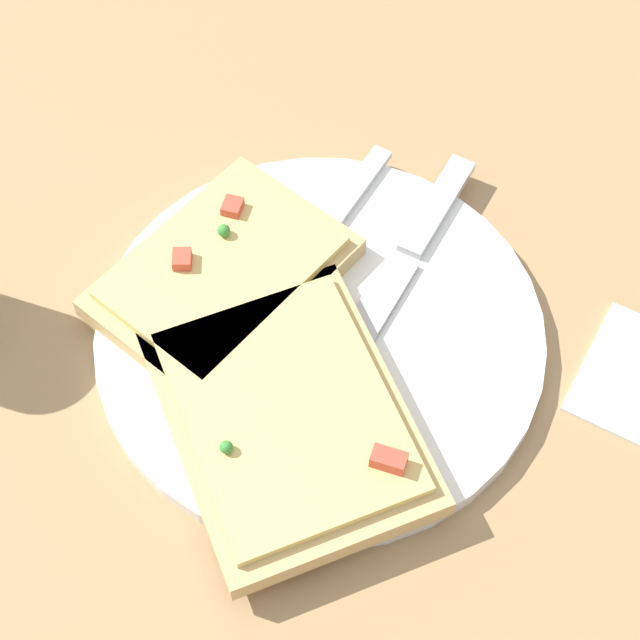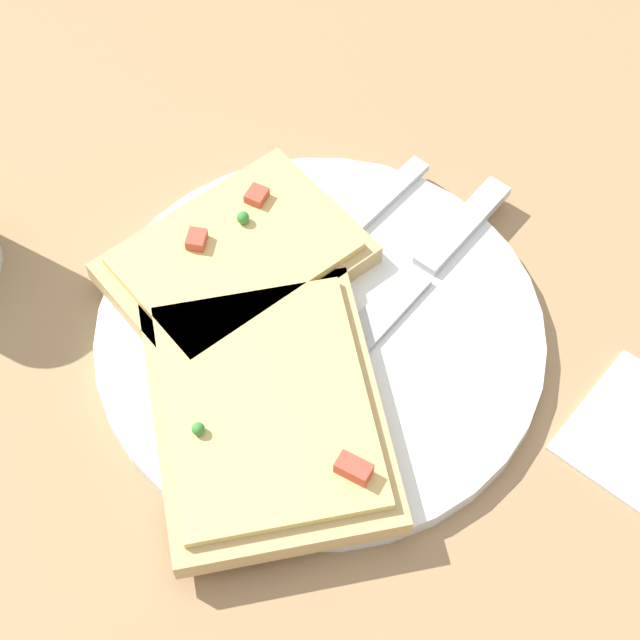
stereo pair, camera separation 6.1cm
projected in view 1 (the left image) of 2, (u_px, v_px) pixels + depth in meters
The scene contains 7 objects.
ground_plane at pixel (320, 340), 0.63m from camera, with size 4.00×4.00×0.00m, color #9E7A51.
plate at pixel (320, 335), 0.63m from camera, with size 0.26×0.26×0.01m.
fork at pixel (281, 290), 0.63m from camera, with size 0.03×0.23×0.01m.
knife at pixel (402, 264), 0.65m from camera, with size 0.02×0.22×0.01m.
pizza_slice_main at pixel (288, 417), 0.58m from camera, with size 0.20×0.20×0.03m.
pizza_slice_corner at pixel (221, 277), 0.63m from camera, with size 0.13×0.16×0.03m.
crumb_scatter at pixel (262, 392), 0.60m from camera, with size 0.07×0.10×0.01m.
Camera 1 is at (0.16, -0.29, 0.54)m, focal length 60.00 mm.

